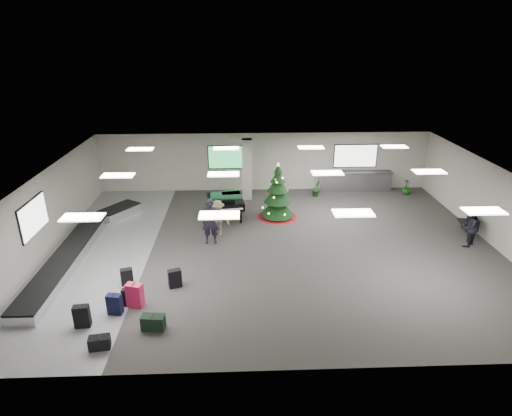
{
  "coord_description": "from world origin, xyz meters",
  "views": [
    {
      "loc": [
        -1.38,
        -15.66,
        8.1
      ],
      "look_at": [
        -0.71,
        1.0,
        1.31
      ],
      "focal_mm": 30.0,
      "sensor_mm": 36.0,
      "label": 1
    }
  ],
  "objects_px": {
    "christmas_tree": "(278,198)",
    "traveler_bench": "(469,227)",
    "grand_piano": "(225,202)",
    "potted_plant_right": "(407,187)",
    "traveler_a": "(211,222)",
    "potted_plant_left": "(316,188)",
    "bench": "(469,223)",
    "service_counter": "(355,181)",
    "traveler_b": "(218,218)",
    "pink_suitcase": "(135,295)",
    "baggage_carousel": "(80,246)"
  },
  "relations": [
    {
      "from": "baggage_carousel",
      "to": "traveler_a",
      "type": "relative_size",
      "value": 4.98
    },
    {
      "from": "potted_plant_right",
      "to": "potted_plant_left",
      "type": "bearing_deg",
      "value": -178.99
    },
    {
      "from": "traveler_a",
      "to": "baggage_carousel",
      "type": "bearing_deg",
      "value": -173.34
    },
    {
      "from": "pink_suitcase",
      "to": "bench",
      "type": "distance_m",
      "value": 14.24
    },
    {
      "from": "traveler_b",
      "to": "traveler_bench",
      "type": "relative_size",
      "value": 0.94
    },
    {
      "from": "traveler_b",
      "to": "christmas_tree",
      "type": "bearing_deg",
      "value": 46.27
    },
    {
      "from": "service_counter",
      "to": "bench",
      "type": "distance_m",
      "value": 6.74
    },
    {
      "from": "traveler_b",
      "to": "potted_plant_right",
      "type": "height_order",
      "value": "traveler_b"
    },
    {
      "from": "service_counter",
      "to": "traveler_b",
      "type": "height_order",
      "value": "traveler_b"
    },
    {
      "from": "christmas_tree",
      "to": "bench",
      "type": "bearing_deg",
      "value": -14.73
    },
    {
      "from": "bench",
      "to": "potted_plant_right",
      "type": "relative_size",
      "value": 1.71
    },
    {
      "from": "grand_piano",
      "to": "potted_plant_left",
      "type": "relative_size",
      "value": 2.5
    },
    {
      "from": "grand_piano",
      "to": "christmas_tree",
      "type": "bearing_deg",
      "value": -5.48
    },
    {
      "from": "christmas_tree",
      "to": "traveler_bench",
      "type": "distance_m",
      "value": 8.22
    },
    {
      "from": "pink_suitcase",
      "to": "traveler_bench",
      "type": "xyz_separation_m",
      "value": [
        12.67,
        3.74,
        0.44
      ]
    },
    {
      "from": "baggage_carousel",
      "to": "grand_piano",
      "type": "relative_size",
      "value": 4.31
    },
    {
      "from": "traveler_b",
      "to": "traveler_bench",
      "type": "height_order",
      "value": "traveler_bench"
    },
    {
      "from": "service_counter",
      "to": "potted_plant_left",
      "type": "xyz_separation_m",
      "value": [
        -2.29,
        -0.83,
        -0.1
      ]
    },
    {
      "from": "bench",
      "to": "potted_plant_right",
      "type": "distance_m",
      "value": 5.04
    },
    {
      "from": "christmas_tree",
      "to": "grand_piano",
      "type": "xyz_separation_m",
      "value": [
        -2.46,
        -0.11,
        -0.09
      ]
    },
    {
      "from": "baggage_carousel",
      "to": "pink_suitcase",
      "type": "distance_m",
      "value": 4.95
    },
    {
      "from": "traveler_bench",
      "to": "potted_plant_right",
      "type": "bearing_deg",
      "value": -131.78
    },
    {
      "from": "traveler_b",
      "to": "traveler_bench",
      "type": "bearing_deg",
      "value": 3.6
    },
    {
      "from": "christmas_tree",
      "to": "bench",
      "type": "height_order",
      "value": "christmas_tree"
    },
    {
      "from": "traveler_bench",
      "to": "bench",
      "type": "bearing_deg",
      "value": -164.52
    },
    {
      "from": "potted_plant_left",
      "to": "potted_plant_right",
      "type": "height_order",
      "value": "potted_plant_left"
    },
    {
      "from": "service_counter",
      "to": "grand_piano",
      "type": "height_order",
      "value": "grand_piano"
    },
    {
      "from": "grand_piano",
      "to": "potted_plant_right",
      "type": "height_order",
      "value": "grand_piano"
    },
    {
      "from": "service_counter",
      "to": "baggage_carousel",
      "type": "bearing_deg",
      "value": -152.33
    },
    {
      "from": "service_counter",
      "to": "potted_plant_right",
      "type": "distance_m",
      "value": 2.78
    },
    {
      "from": "pink_suitcase",
      "to": "bench",
      "type": "bearing_deg",
      "value": 34.7
    },
    {
      "from": "grand_piano",
      "to": "potted_plant_right",
      "type": "xyz_separation_m",
      "value": [
        9.74,
        2.91,
        -0.41
      ]
    },
    {
      "from": "bench",
      "to": "traveler_a",
      "type": "distance_m",
      "value": 11.22
    },
    {
      "from": "baggage_carousel",
      "to": "potted_plant_right",
      "type": "height_order",
      "value": "potted_plant_right"
    },
    {
      "from": "grand_piano",
      "to": "traveler_bench",
      "type": "distance_m",
      "value": 10.47
    },
    {
      "from": "grand_piano",
      "to": "potted_plant_left",
      "type": "distance_m",
      "value": 5.56
    },
    {
      "from": "christmas_tree",
      "to": "potted_plant_left",
      "type": "relative_size",
      "value": 3.01
    },
    {
      "from": "pink_suitcase",
      "to": "potted_plant_left",
      "type": "height_order",
      "value": "potted_plant_left"
    },
    {
      "from": "bench",
      "to": "traveler_a",
      "type": "height_order",
      "value": "traveler_a"
    },
    {
      "from": "pink_suitcase",
      "to": "grand_piano",
      "type": "bearing_deg",
      "value": 83.26
    },
    {
      "from": "bench",
      "to": "potted_plant_left",
      "type": "xyz_separation_m",
      "value": [
        -5.88,
        4.87,
        -0.05
      ]
    },
    {
      "from": "traveler_a",
      "to": "potted_plant_left",
      "type": "height_order",
      "value": "traveler_a"
    },
    {
      "from": "grand_piano",
      "to": "bench",
      "type": "relative_size",
      "value": 1.55
    },
    {
      "from": "bench",
      "to": "baggage_carousel",
      "type": "bearing_deg",
      "value": -166.2
    },
    {
      "from": "christmas_tree",
      "to": "bench",
      "type": "distance_m",
      "value": 8.5
    },
    {
      "from": "baggage_carousel",
      "to": "bench",
      "type": "bearing_deg",
      "value": 3.59
    },
    {
      "from": "bench",
      "to": "traveler_a",
      "type": "bearing_deg",
      "value": -167.09
    },
    {
      "from": "bench",
      "to": "potted_plant_left",
      "type": "bearing_deg",
      "value": 150.6
    },
    {
      "from": "potted_plant_left",
      "to": "service_counter",
      "type": "bearing_deg",
      "value": 20.01
    },
    {
      "from": "grand_piano",
      "to": "bench",
      "type": "xyz_separation_m",
      "value": [
        10.66,
        -2.04,
        -0.34
      ]
    }
  ]
}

